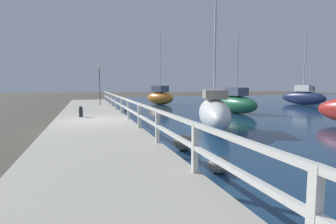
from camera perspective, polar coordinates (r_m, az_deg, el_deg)
ground_plane at (r=12.70m, az=-16.00°, el=-3.36°), size 120.00×120.00×0.00m
dock_walkway at (r=12.67m, az=-16.03°, el=-2.57°), size 3.51×36.00×0.36m
railing at (r=12.72m, az=-8.66°, el=1.38°), size 0.10×32.50×0.95m
boulder_mid_strip at (r=8.08m, az=3.47°, el=-6.67°), size 0.64×0.57×0.48m
boulder_water_edge at (r=6.18m, az=11.07°, el=-11.24°), size 0.50×0.45×0.38m
boulder_near_dock at (r=21.51m, az=-8.91°, el=0.97°), size 0.45×0.40×0.34m
mooring_bollard at (r=14.19m, az=-18.44°, el=0.13°), size 0.19×0.19×0.56m
dock_lamp at (r=22.37m, az=-14.70°, el=7.40°), size 0.25×0.25×3.19m
sailboat_orange at (r=26.86m, az=-1.74°, el=3.35°), size 2.91×3.88×7.45m
sailboat_green at (r=19.13m, az=14.61°, el=1.95°), size 1.87×4.11×5.54m
sailboat_navy at (r=29.87m, az=27.31°, el=2.96°), size 1.71×4.94×7.20m
sailboat_white at (r=11.89m, az=9.96°, el=-0.05°), size 2.99×5.11×6.16m
sailboat_gray at (r=36.71m, az=28.45°, el=3.25°), size 2.18×3.26×5.98m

